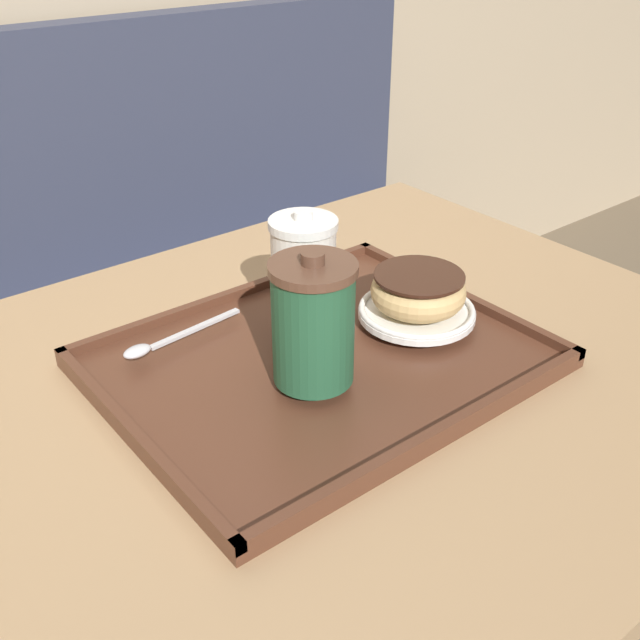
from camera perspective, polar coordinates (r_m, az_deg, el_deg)
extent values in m
cube|color=#33384C|center=(1.87, -9.65, -3.06)|extent=(1.53, 0.44, 0.45)
cube|color=#33384C|center=(1.81, -13.94, 12.86)|extent=(1.53, 0.08, 0.55)
cube|color=tan|center=(0.89, 0.30, -4.87)|extent=(1.06, 0.84, 0.03)
cylinder|color=#333338|center=(1.14, 0.25, -20.24)|extent=(0.08, 0.08, 0.71)
cube|color=#512D1E|center=(0.89, 0.00, -3.23)|extent=(0.49, 0.39, 0.01)
cube|color=#512D1E|center=(0.77, 8.90, -8.51)|extent=(0.49, 0.01, 0.01)
cube|color=#512D1E|center=(1.02, -6.66, 1.96)|extent=(0.49, 0.01, 0.01)
cube|color=#512D1E|center=(0.79, -13.95, -8.39)|extent=(0.01, 0.39, 0.01)
cube|color=#512D1E|center=(1.03, 10.49, 1.95)|extent=(0.01, 0.39, 0.01)
cylinder|color=#235638|center=(0.80, -0.52, -0.53)|extent=(0.09, 0.09, 0.13)
cylinder|color=brown|center=(0.77, -0.54, 3.97)|extent=(0.09, 0.09, 0.01)
cylinder|color=brown|center=(0.76, -0.55, 4.73)|extent=(0.02, 0.02, 0.01)
cylinder|color=white|center=(0.91, -1.24, 3.32)|extent=(0.08, 0.08, 0.13)
cylinder|color=white|center=(0.88, -1.29, 7.33)|extent=(0.08, 0.08, 0.01)
cylinder|color=white|center=(0.87, -1.30, 7.96)|extent=(0.02, 0.02, 0.01)
cylinder|color=white|center=(0.96, 7.31, 0.54)|extent=(0.15, 0.15, 0.01)
torus|color=white|center=(0.95, 7.34, 0.85)|extent=(0.15, 0.15, 0.01)
torus|color=#DBB270|center=(0.94, 7.44, 2.19)|extent=(0.12, 0.12, 0.04)
cylinder|color=#381E14|center=(0.93, 7.52, 3.39)|extent=(0.11, 0.11, 0.00)
ellipsoid|color=silver|center=(0.89, -13.76, -2.33)|extent=(0.04, 0.03, 0.01)
cube|color=silver|center=(0.93, -9.44, -0.63)|extent=(0.13, 0.02, 0.00)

